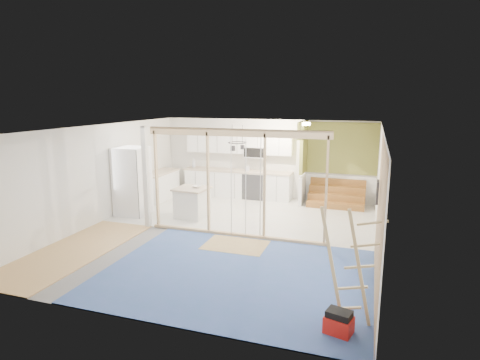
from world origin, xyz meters
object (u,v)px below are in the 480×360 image
(ladder, at_px, (349,267))
(toolbox, at_px, (339,323))
(fridge, at_px, (133,181))
(island, at_px, (192,203))

(ladder, bearing_deg, toolbox, -106.15)
(fridge, relative_size, island, 2.09)
(fridge, distance_m, island, 1.81)
(fridge, relative_size, ladder, 1.11)
(island, bearing_deg, ladder, -39.20)
(ladder, bearing_deg, fridge, 145.85)
(island, bearing_deg, toolbox, -41.87)
(island, relative_size, ladder, 0.53)
(fridge, height_order, island, fridge)
(island, distance_m, toolbox, 6.27)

